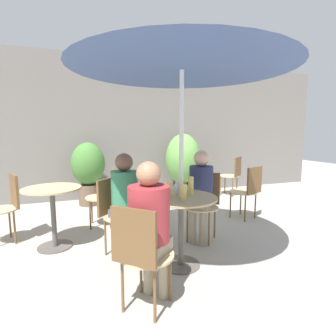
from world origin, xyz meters
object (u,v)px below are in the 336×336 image
cafe_table_near (181,214)px  bistro_chair_6 (6,202)px  bistro_chair_4 (233,172)px  potted_plant_0 (88,169)px  seated_person_0 (201,188)px  potted_plant_1 (183,161)px  bistro_chair_2 (141,250)px  seated_person_2 (150,221)px  cafe_table_far (53,204)px  beer_glass_1 (191,186)px  seated_person_1 (126,194)px  bistro_chair_1 (115,208)px  bistro_chair_3 (249,188)px  beer_glass_3 (169,190)px  bistro_chair_5 (107,191)px  beer_glass_0 (184,192)px  beer_glass_2 (178,187)px  umbrella (182,55)px  bistro_chair_0 (204,199)px

cafe_table_near → bistro_chair_6: size_ratio=0.86×
bistro_chair_4 → potted_plant_0: bearing=-42.7°
seated_person_0 → potted_plant_1: bearing=116.5°
bistro_chair_2 → seated_person_2: bearing=-90.0°
bistro_chair_2 → potted_plant_1: (1.79, 3.37, 0.26)m
potted_plant_1 → cafe_table_far: bearing=-143.8°
beer_glass_1 → seated_person_1: bearing=144.7°
bistro_chair_1 → bistro_chair_3: 2.25m
seated_person_1 → potted_plant_1: (1.69, 2.30, 0.08)m
bistro_chair_6 → seated_person_0: size_ratio=0.74×
bistro_chair_3 → potted_plant_0: potted_plant_0 is taller
seated_person_0 → seated_person_2: 1.36m
beer_glass_3 → bistro_chair_1: bearing=128.4°
bistro_chair_4 → beer_glass_3: bearing=9.0°
seated_person_2 → potted_plant_1: size_ratio=0.86×
bistro_chair_5 → seated_person_0: bearing=54.3°
bistro_chair_5 → seated_person_0: seated_person_0 is taller
beer_glass_3 → bistro_chair_2: bearing=-127.0°
cafe_table_near → seated_person_1: seated_person_1 is taller
seated_person_0 → potted_plant_0: 2.65m
bistro_chair_6 → beer_glass_1: (2.00, -1.29, 0.32)m
bistro_chair_6 → bistro_chair_5: bearing=76.3°
beer_glass_0 → beer_glass_1: (0.16, 0.17, 0.02)m
cafe_table_far → beer_glass_2: bearing=-31.6°
bistro_chair_4 → beer_glass_1: 3.30m
bistro_chair_4 → umbrella: bearing=10.6°
bistro_chair_2 → bistro_chair_3: size_ratio=1.00×
bistro_chair_3 → potted_plant_1: 1.83m
bistro_chair_0 → seated_person_2: seated_person_2 is taller
bistro_chair_1 → potted_plant_0: potted_plant_0 is taller
seated_person_2 → cafe_table_far: bearing=-15.9°
cafe_table_far → bistro_chair_1: size_ratio=0.86×
bistro_chair_6 → seated_person_2: size_ratio=0.74×
cafe_table_far → bistro_chair_2: bistro_chair_2 is taller
seated_person_0 → beer_glass_1: bearing=-83.5°
seated_person_0 → bistro_chair_5: bearing=-179.7°
bistro_chair_3 → bistro_chair_6: 3.49m
bistro_chair_4 → potted_plant_1: (-1.10, 0.28, 0.26)m
potted_plant_1 → bistro_chair_5: bearing=-144.9°
bistro_chair_0 → bistro_chair_6: 2.56m
bistro_chair_3 → seated_person_2: bearing=16.2°
cafe_table_far → umbrella: (1.30, -0.94, 1.61)m
beer_glass_0 → beer_glass_1: size_ratio=0.82×
bistro_chair_3 → bistro_chair_5: size_ratio=1.00×
bistro_chair_0 → bistro_chair_4: same height
bistro_chair_3 → beer_glass_0: 2.02m
bistro_chair_2 → beer_glass_2: (0.60, 0.73, 0.30)m
beer_glass_2 → potted_plant_1: bearing=65.8°
bistro_chair_6 → beer_glass_2: bearing=35.9°
bistro_chair_2 → bistro_chair_4: 4.23m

